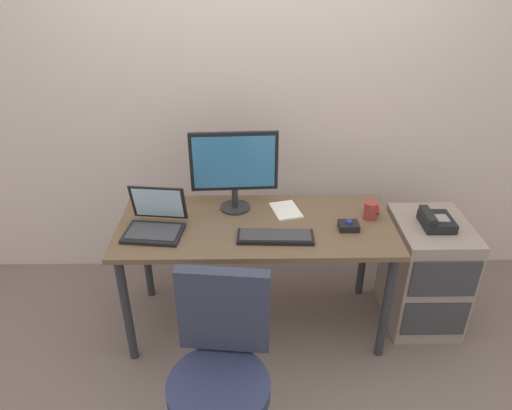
{
  "coord_description": "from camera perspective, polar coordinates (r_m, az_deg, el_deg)",
  "views": [
    {
      "loc": [
        -0.04,
        -2.26,
        2.13
      ],
      "look_at": [
        0.0,
        0.0,
        0.86
      ],
      "focal_mm": 32.85,
      "sensor_mm": 36.0,
      "label": 1
    }
  ],
  "objects": [
    {
      "name": "file_cabinet",
      "position": [
        3.1,
        19.82,
        -7.73
      ],
      "size": [
        0.42,
        0.53,
        0.7
      ],
      "color": "gray",
      "rests_on": "ground"
    },
    {
      "name": "office_chair",
      "position": [
        2.2,
        -4.26,
        -21.04
      ],
      "size": [
        0.52,
        0.52,
        0.96
      ],
      "color": "black",
      "rests_on": "ground"
    },
    {
      "name": "desk_phone",
      "position": [
        2.89,
        21.03,
        -1.81
      ],
      "size": [
        0.17,
        0.2,
        0.09
      ],
      "color": "black",
      "rests_on": "file_cabinet"
    },
    {
      "name": "keyboard",
      "position": [
        2.52,
        2.38,
        -3.86
      ],
      "size": [
        0.41,
        0.15,
        0.03
      ],
      "color": "black",
      "rests_on": "desk"
    },
    {
      "name": "coffee_mug",
      "position": [
        2.76,
        13.82,
        -0.64
      ],
      "size": [
        0.09,
        0.08,
        0.1
      ],
      "color": "maroon",
      "rests_on": "desk"
    },
    {
      "name": "laptop",
      "position": [
        2.63,
        -12.17,
        -2.01
      ],
      "size": [
        0.34,
        0.31,
        0.24
      ],
      "color": "black",
      "rests_on": "desk"
    },
    {
      "name": "trackball_mouse",
      "position": [
        2.64,
        11.22,
        -2.46
      ],
      "size": [
        0.11,
        0.09,
        0.07
      ],
      "color": "black",
      "rests_on": "desk"
    },
    {
      "name": "paper_notepad",
      "position": [
        2.78,
        3.65,
        -0.65
      ],
      "size": [
        0.19,
        0.24,
        0.01
      ],
      "primitive_type": "cube",
      "rotation": [
        0.0,
        0.0,
        0.25
      ],
      "color": "white",
      "rests_on": "desk"
    },
    {
      "name": "back_wall",
      "position": [
        3.04,
        -0.22,
        15.42
      ],
      "size": [
        6.0,
        0.1,
        2.8
      ],
      "primitive_type": "cube",
      "color": "beige",
      "rests_on": "ground"
    },
    {
      "name": "ground_plane",
      "position": [
        3.11,
        0.0,
        -13.97
      ],
      "size": [
        8.0,
        8.0,
        0.0
      ],
      "primitive_type": "plane",
      "color": "#72615B"
    },
    {
      "name": "desk",
      "position": [
        2.7,
        0.0,
        -3.75
      ],
      "size": [
        1.56,
        0.68,
        0.74
      ],
      "color": "brown",
      "rests_on": "ground"
    },
    {
      "name": "cell_phone",
      "position": [
        2.87,
        -11.54,
        -0.15
      ],
      "size": [
        0.13,
        0.16,
        0.01
      ],
      "primitive_type": "cube",
      "rotation": [
        0.0,
        0.0,
        0.52
      ],
      "color": "black",
      "rests_on": "desk"
    },
    {
      "name": "monitor_main",
      "position": [
        2.68,
        -2.68,
        4.77
      ],
      "size": [
        0.5,
        0.18,
        0.48
      ],
      "color": "#262628",
      "rests_on": "desk"
    }
  ]
}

